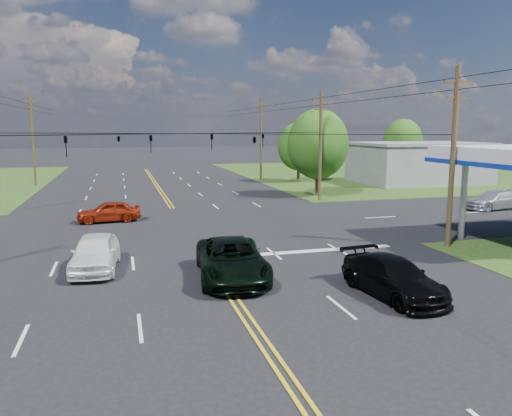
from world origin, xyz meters
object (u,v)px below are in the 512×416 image
object	(u,v)px
pole_right_far	(261,138)
pickup_white	(95,253)
tree_right_b	(299,146)
pickup_dkgreen	(232,260)
tree_right_a	(318,144)
tree_far_r	(403,141)
pole_left_far	(33,139)
pole_se	(453,156)
suv_black	(393,277)
retail_ne	(418,164)
pole_ne	(320,145)

from	to	relation	value
pole_right_far	pickup_white	distance (m)	41.16
pole_right_far	tree_right_b	bearing A→B (deg)	-48.81
pole_right_far	pickup_dkgreen	distance (m)	41.72
tree_right_a	tree_far_r	distance (m)	26.91
tree_right_a	tree_right_b	bearing A→B (deg)	78.23
pole_right_far	tree_far_r	distance (m)	21.10
pole_left_far	tree_right_a	bearing A→B (deg)	-30.65
pole_se	tree_far_r	bearing A→B (deg)	61.70
pole_se	suv_black	world-z (taller)	pole_se
pole_left_far	pickup_dkgreen	world-z (taller)	pole_left_far
pole_se	suv_black	size ratio (longest dim) A/B	1.88
pole_left_far	pickup_dkgreen	size ratio (longest dim) A/B	1.68
tree_right_b	pickup_white	world-z (taller)	tree_right_b
pole_right_far	tree_right_b	size ratio (longest dim) A/B	1.41
pole_right_far	pickup_dkgreen	xyz separation A→B (m)	(-12.50, -39.56, -4.34)
retail_ne	pole_se	distance (m)	33.72
tree_right_b	pickup_white	distance (m)	39.35
pole_right_far	suv_black	bearing A→B (deg)	-99.24
pole_ne	pickup_dkgreen	distance (m)	24.41
pickup_dkgreen	suv_black	xyz separation A→B (m)	(5.46, -3.76, -0.10)
suv_black	pickup_white	bearing A→B (deg)	142.69
tree_right_a	pickup_dkgreen	world-z (taller)	tree_right_a
pickup_dkgreen	pickup_white	distance (m)	6.33
tree_right_b	pickup_dkgreen	xyz separation A→B (m)	(-16.00, -35.56, -3.39)
tree_far_r	pickup_white	world-z (taller)	tree_far_r
pole_right_far	tree_far_r	size ratio (longest dim) A/B	1.31
retail_ne	pole_right_far	world-z (taller)	pole_right_far
pole_se	tree_far_r	xyz separation A→B (m)	(21.00, 39.00, -0.37)
pickup_white	pole_ne	bearing A→B (deg)	49.05
pickup_white	tree_right_a	bearing A→B (deg)	52.00
pole_ne	pickup_dkgreen	size ratio (longest dim) A/B	1.59
pickup_white	pole_left_far	bearing A→B (deg)	106.86
pickup_white	pole_right_far	bearing A→B (deg)	68.46
pole_left_far	suv_black	xyz separation A→B (m)	(18.96, -43.33, -4.43)
pole_left_far	tree_right_a	xyz separation A→B (m)	(27.00, -16.00, -0.30)
suv_black	pole_left_far	bearing A→B (deg)	107.21
pole_left_far	tree_right_a	size ratio (longest dim) A/B	1.22
retail_ne	pickup_white	world-z (taller)	retail_ne
retail_ne	tree_right_a	distance (m)	18.09
pole_right_far	pickup_dkgreen	size ratio (longest dim) A/B	1.68
tree_right_a	pickup_white	world-z (taller)	tree_right_a
tree_right_b	pole_right_far	bearing A→B (deg)	131.19
pole_se	pole_ne	distance (m)	18.00
retail_ne	suv_black	xyz separation A→B (m)	(-24.04, -35.33, -1.47)
pole_left_far	tree_far_r	world-z (taller)	pole_left_far
tree_far_r	pickup_white	size ratio (longest dim) A/B	1.59
tree_right_a	pickup_dkgreen	xyz separation A→B (m)	(-13.50, -23.56, -4.04)
pole_se	pole_left_far	world-z (taller)	pole_left_far
tree_right_b	pickup_white	bearing A→B (deg)	-123.50
pole_right_far	suv_black	size ratio (longest dim) A/B	1.98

